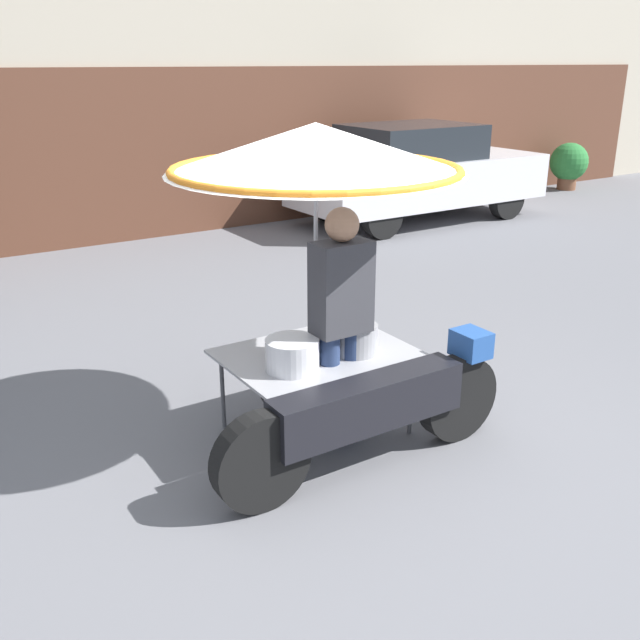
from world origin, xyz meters
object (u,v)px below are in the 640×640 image
vendor_motorcycle_cart (323,203)px  potted_plant (569,163)px  vendor_person (341,316)px  parked_car (417,172)px

vendor_motorcycle_cart → potted_plant: size_ratio=2.29×
vendor_motorcycle_cart → vendor_person: size_ratio=1.31×
vendor_motorcycle_cart → potted_plant: 11.38m
vendor_person → parked_car: (5.14, 5.31, -0.12)m
vendor_person → parked_car: size_ratio=0.39×
vendor_motorcycle_cart → vendor_person: (0.06, -0.13, -0.73)m
parked_car → vendor_person: bearing=-134.1°
potted_plant → vendor_person: bearing=-148.4°
vendor_motorcycle_cart → parked_car: size_ratio=0.51×
vendor_motorcycle_cart → vendor_person: vendor_motorcycle_cart is taller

